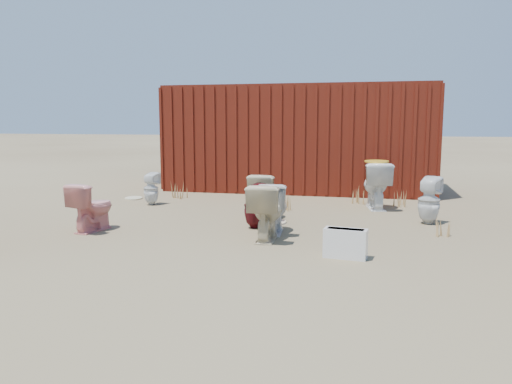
% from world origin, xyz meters
% --- Properties ---
extents(ground, '(100.00, 100.00, 0.00)m').
position_xyz_m(ground, '(0.00, 0.00, 0.00)').
color(ground, brown).
rests_on(ground, ground).
extents(shipping_container, '(6.00, 2.40, 2.40)m').
position_xyz_m(shipping_container, '(0.00, 5.20, 1.20)').
color(shipping_container, '#4F1B0D').
rests_on(shipping_container, ground).
extents(toilet_front_pink, '(0.52, 0.76, 0.71)m').
position_xyz_m(toilet_front_pink, '(-2.30, -0.13, 0.36)').
color(toilet_front_pink, pink).
rests_on(toilet_front_pink, ground).
extents(toilet_front_c, '(0.47, 0.75, 0.74)m').
position_xyz_m(toilet_front_c, '(0.32, 0.35, 0.37)').
color(toilet_front_c, silver).
rests_on(toilet_front_c, ground).
extents(toilet_front_maroon, '(0.42, 0.42, 0.68)m').
position_xyz_m(toilet_front_maroon, '(-0.02, 0.58, 0.34)').
color(toilet_front_maroon, '#570F14').
rests_on(toilet_front_maroon, ground).
extents(toilet_back_a, '(0.32, 0.33, 0.63)m').
position_xyz_m(toilet_back_a, '(-2.45, 2.20, 0.31)').
color(toilet_back_a, white).
rests_on(toilet_back_a, ground).
extents(toilet_back_beige_left, '(0.49, 0.78, 0.76)m').
position_xyz_m(toilet_back_beige_left, '(0.00, 1.31, 0.38)').
color(toilet_back_beige_left, beige).
rests_on(toilet_back_beige_left, ground).
extents(toilet_back_beige_right, '(0.46, 0.77, 0.77)m').
position_xyz_m(toilet_back_beige_right, '(0.30, -0.10, 0.39)').
color(toilet_back_beige_right, beige).
rests_on(toilet_back_beige_right, ground).
extents(toilet_back_yellowlid, '(0.61, 0.91, 0.86)m').
position_xyz_m(toilet_back_yellowlid, '(1.76, 2.75, 0.43)').
color(toilet_back_yellowlid, white).
rests_on(toilet_back_yellowlid, ground).
extents(toilet_back_e, '(0.45, 0.45, 0.75)m').
position_xyz_m(toilet_back_e, '(2.57, 1.52, 0.37)').
color(toilet_back_e, white).
rests_on(toilet_back_e, ground).
extents(yellow_lid, '(0.44, 0.55, 0.02)m').
position_xyz_m(yellow_lid, '(1.76, 2.75, 0.87)').
color(yellow_lid, gold).
rests_on(yellow_lid, toilet_back_yellowlid).
extents(loose_tank, '(0.52, 0.26, 0.35)m').
position_xyz_m(loose_tank, '(1.40, -0.78, 0.17)').
color(loose_tank, silver).
rests_on(loose_tank, ground).
extents(loose_lid_near, '(0.45, 0.55, 0.02)m').
position_xyz_m(loose_lid_near, '(0.19, 1.02, 0.01)').
color(loose_lid_near, beige).
rests_on(loose_lid_near, ground).
extents(loose_lid_far, '(0.52, 0.57, 0.02)m').
position_xyz_m(loose_lid_far, '(-3.14, 2.82, 0.01)').
color(loose_lid_far, beige).
rests_on(loose_lid_far, ground).
extents(weed_clump_a, '(0.36, 0.36, 0.31)m').
position_xyz_m(weed_clump_a, '(-2.23, 3.14, 0.16)').
color(weed_clump_a, '#A17840').
rests_on(weed_clump_a, ground).
extents(weed_clump_b, '(0.32, 0.32, 0.28)m').
position_xyz_m(weed_clump_b, '(0.14, 2.21, 0.14)').
color(weed_clump_b, '#A17840').
rests_on(weed_clump_b, ground).
extents(weed_clump_c, '(0.36, 0.36, 0.29)m').
position_xyz_m(weed_clump_c, '(2.16, 3.19, 0.14)').
color(weed_clump_c, '#A17840').
rests_on(weed_clump_c, ground).
extents(weed_clump_d, '(0.30, 0.30, 0.27)m').
position_xyz_m(weed_clump_d, '(-0.40, 3.24, 0.13)').
color(weed_clump_d, '#A17840').
rests_on(weed_clump_d, ground).
extents(weed_clump_e, '(0.34, 0.34, 0.33)m').
position_xyz_m(weed_clump_e, '(1.39, 3.34, 0.17)').
color(weed_clump_e, '#A17840').
rests_on(weed_clump_e, ground).
extents(weed_clump_f, '(0.28, 0.28, 0.28)m').
position_xyz_m(weed_clump_f, '(2.64, 0.73, 0.14)').
color(weed_clump_f, '#A17840').
rests_on(weed_clump_f, ground).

